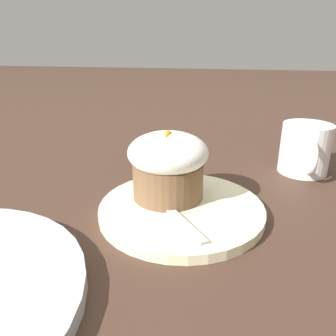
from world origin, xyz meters
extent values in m
plane|color=#3D281E|center=(0.00, 0.00, 0.00)|extent=(4.00, 4.00, 0.00)
cylinder|color=beige|center=(0.00, 0.00, 0.01)|extent=(0.20, 0.20, 0.01)
cylinder|color=brown|center=(-0.02, -0.02, 0.04)|extent=(0.09, 0.09, 0.05)
ellipsoid|color=white|center=(-0.02, -0.02, 0.07)|extent=(0.10, 0.10, 0.05)
cone|color=orange|center=(-0.01, -0.02, 0.10)|extent=(0.02, 0.01, 0.01)
sphere|color=green|center=(-0.02, -0.02, 0.10)|extent=(0.01, 0.01, 0.01)
cube|color=#B7B7BC|center=(0.04, 0.01, 0.01)|extent=(0.08, 0.06, 0.00)
ellipsoid|color=#B7B7BC|center=(-0.01, -0.03, 0.02)|extent=(0.06, 0.05, 0.01)
cylinder|color=white|center=(-0.17, 0.17, 0.04)|extent=(0.08, 0.08, 0.08)
torus|color=white|center=(-0.13, 0.17, 0.04)|extent=(0.05, 0.01, 0.05)
camera|label=1|loc=(0.35, 0.05, 0.20)|focal=35.00mm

